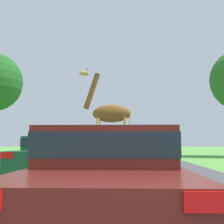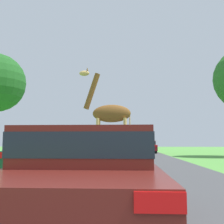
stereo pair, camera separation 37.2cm
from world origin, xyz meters
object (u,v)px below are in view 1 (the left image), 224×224
Objects in this scene: car_queue_right at (116,147)px; car_queue_left at (56,156)px; car_far_ahead at (143,146)px; giraffe_near_road at (109,115)px; car_lead_maroon at (108,172)px.

car_queue_right is 16.46m from car_queue_left.
car_queue_left is 1.03× the size of car_far_ahead.
car_lead_maroon is at bearing -176.75° from giraffe_near_road.
car_queue_right is at bearing -115.32° from car_far_ahead.
car_lead_maroon is at bearing -95.41° from car_far_ahead.
car_lead_maroon is 21.36m from car_queue_right.
car_queue_right reaches higher than car_queue_left.
car_far_ahead is (4.57, 22.69, 0.01)m from car_queue_left.
giraffe_near_road is 1.30× the size of car_far_ahead.
car_far_ahead is at bearing -9.73° from giraffe_near_road.
car_queue_left is at bearing -95.52° from car_queue_right.
car_queue_left is 23.15m from car_far_ahead.
car_queue_left is at bearing 111.36° from car_lead_maroon.
car_queue_right is at bearing 84.48° from car_queue_left.
car_far_ahead is (2.62, 27.67, 0.00)m from car_lead_maroon.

